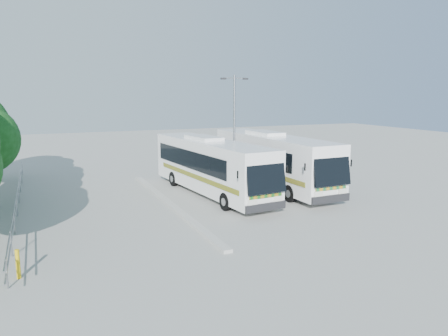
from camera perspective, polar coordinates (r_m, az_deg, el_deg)
name	(u,v)px	position (r m, az deg, el deg)	size (l,w,h in m)	color
ground	(222,210)	(23.35, -0.22, -5.47)	(100.00, 100.00, 0.00)	gray
kerb_divider	(170,204)	(24.41, -7.07, -4.68)	(0.40, 16.00, 0.15)	#B2B2AD
railing	(17,198)	(25.34, -25.42, -3.50)	(0.06, 22.00, 1.00)	gray
coach_main	(211,165)	(26.54, -1.67, 0.38)	(3.61, 12.05, 3.29)	white
coach_adjacent	(272,159)	(28.66, 6.34, 1.16)	(2.86, 12.34, 3.40)	white
lamppost	(234,128)	(27.42, 1.35, 5.28)	(1.77, 0.31, 7.22)	#989BA0
bollard	(18,264)	(16.46, -25.32, -11.28)	(0.14, 0.14, 1.02)	gold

